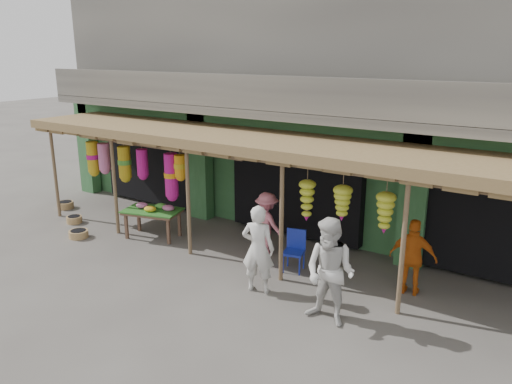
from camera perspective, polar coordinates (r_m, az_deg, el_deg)
The scene contains 12 objects.
ground at distance 11.30m, azimuth -1.03°, elevation -8.37°, with size 80.00×80.00×0.00m, color #514C47.
building at distance 14.62m, azimuth 10.06°, elevation 10.66°, with size 16.40×6.80×7.00m.
awning at distance 11.25m, azimuth 0.56°, elevation 5.29°, with size 14.00×2.70×2.79m.
flower_table at distance 12.97m, azimuth -11.66°, elevation -2.16°, with size 1.61×1.20×0.86m.
blue_chair at distance 10.95m, azimuth 4.46°, elevation -6.38°, with size 0.52×0.53×0.90m.
basket_left at distance 16.27m, azimuth -20.95°, elevation -1.39°, with size 0.48×0.48×0.20m, color olive.
basket_mid at distance 13.65m, azimuth -19.62°, elevation -4.54°, with size 0.49×0.49×0.19m, color brown.
basket_right at distance 14.82m, azimuth -20.06°, elevation -2.98°, with size 0.42×0.42×0.19m, color #9A7047.
person_front at distance 9.83m, azimuth 0.24°, elevation -6.53°, with size 0.65×0.43×1.79m, color silver.
person_right at distance 8.80m, azimuth 8.47°, elevation -9.05°, with size 0.94×0.73×1.92m, color silver.
person_vendor at distance 10.23m, azimuth 17.51°, elevation -7.13°, with size 0.91×0.38×1.55m, color #CB5B13.
person_shopper at distance 11.68m, azimuth 1.25°, elevation -3.61°, with size 0.96×0.55×1.49m, color #DA7384.
Camera 1 is at (5.90, -8.44, 4.65)m, focal length 35.00 mm.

